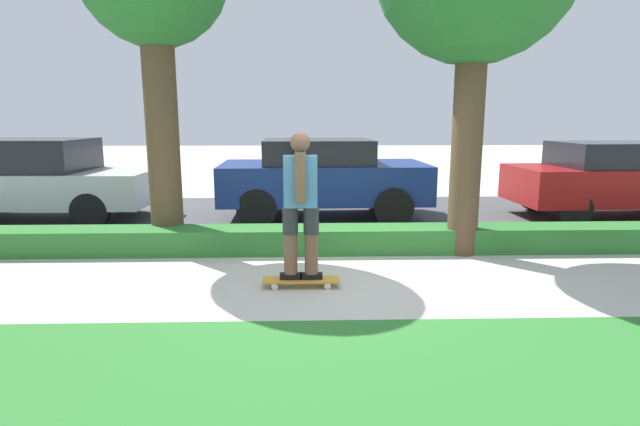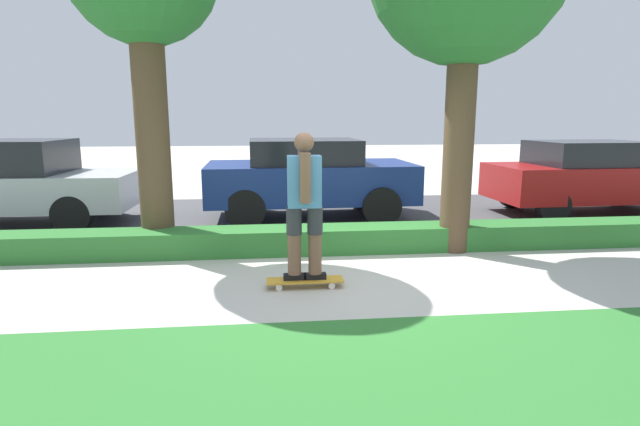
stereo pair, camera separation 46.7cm
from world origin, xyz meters
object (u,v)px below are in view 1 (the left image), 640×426
(skater_person, at_px, (301,203))
(parked_car_middle, at_px, (322,176))
(parked_car_rear, at_px, (616,178))
(parked_car_front, at_px, (31,179))
(skateboard, at_px, (301,280))

(skater_person, distance_m, parked_car_middle, 4.14)
(skater_person, height_order, parked_car_rear, skater_person)
(skater_person, height_order, parked_car_front, skater_person)
(parked_car_middle, bearing_deg, skateboard, -96.88)
(skater_person, distance_m, parked_car_rear, 7.37)
(parked_car_front, xyz_separation_m, parked_car_rear, (11.42, -0.06, -0.03))
(parked_car_front, bearing_deg, parked_car_rear, 0.90)
(parked_car_front, distance_m, parked_car_rear, 11.42)
(parked_car_middle, bearing_deg, parked_car_rear, -2.79)
(skateboard, distance_m, parked_car_middle, 4.21)
(parked_car_front, relative_size, parked_car_middle, 1.14)
(parked_car_front, height_order, parked_car_rear, parked_car_front)
(parked_car_middle, height_order, parked_car_rear, parked_car_middle)
(skater_person, bearing_deg, parked_car_middle, 84.57)
(skateboard, relative_size, parked_car_middle, 0.22)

